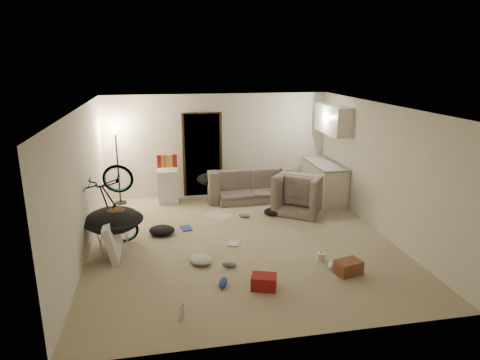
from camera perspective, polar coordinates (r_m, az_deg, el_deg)
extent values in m
cube|color=#B6AB8C|center=(8.16, 0.12, -8.10)|extent=(5.50, 6.00, 0.02)
cube|color=white|center=(7.50, 0.13, 9.79)|extent=(5.50, 6.00, 0.02)
cube|color=silver|center=(10.63, -2.94, 4.70)|extent=(5.50, 0.02, 2.50)
cube|color=silver|center=(4.98, 6.75, -8.60)|extent=(5.50, 0.02, 2.50)
cube|color=silver|center=(7.72, -20.42, -0.57)|extent=(0.02, 6.00, 2.50)
cube|color=silver|center=(8.67, 18.35, 1.35)|extent=(0.02, 6.00, 2.50)
cube|color=black|center=(10.59, -5.04, 3.35)|extent=(0.85, 0.10, 2.04)
cube|color=#322211|center=(10.56, -5.03, 3.31)|extent=(0.97, 0.04, 2.10)
cylinder|color=black|center=(10.55, -15.61, -2.91)|extent=(0.28, 0.28, 0.03)
cylinder|color=black|center=(10.32, -15.95, 1.48)|extent=(0.04, 0.04, 1.70)
cone|color=#FFE0A5|center=(10.15, -16.32, 6.25)|extent=(0.24, 0.24, 0.18)
cube|color=beige|center=(10.48, 11.18, -0.31)|extent=(0.60, 1.50, 0.88)
cube|color=gray|center=(10.36, 11.31, 2.14)|extent=(0.64, 1.54, 0.04)
cube|color=beige|center=(10.22, 12.32, 7.89)|extent=(0.38, 1.40, 0.65)
imported|color=#323932|center=(10.43, 1.04, -0.93)|extent=(2.02, 0.85, 0.58)
imported|color=#323932|center=(9.70, 8.25, -2.17)|extent=(1.33, 1.30, 0.65)
imported|color=black|center=(8.14, -16.39, -5.61)|extent=(1.63, 0.82, 0.91)
imported|color=maroon|center=(5.88, -8.17, -18.35)|extent=(0.28, 0.26, 0.02)
cube|color=white|center=(10.29, -9.61, -0.79)|extent=(0.47, 0.47, 0.79)
cube|color=maroon|center=(10.14, -10.72, 2.45)|extent=(0.11, 0.09, 0.30)
cube|color=#CA6219|center=(10.14, -10.05, 2.48)|extent=(0.11, 0.08, 0.30)
cube|color=gold|center=(10.14, -9.37, 2.52)|extent=(0.12, 0.10, 0.30)
cube|color=maroon|center=(10.14, -8.69, 2.55)|extent=(0.11, 0.08, 0.30)
cylinder|color=silver|center=(8.06, -16.40, -7.12)|extent=(0.70, 0.70, 0.49)
ellipsoid|color=black|center=(7.95, -16.57, -5.12)|extent=(0.98, 0.98, 0.41)
torus|color=black|center=(7.95, -16.57, -5.12)|extent=(1.06, 1.06, 0.08)
ellipsoid|color=#4D2E1A|center=(7.88, -16.29, -4.43)|extent=(0.61, 0.58, 0.22)
ellipsoid|color=black|center=(10.21, -4.17, 0.12)|extent=(0.57, 0.47, 0.28)
cube|color=silver|center=(7.80, -16.60, -7.31)|extent=(0.25, 0.97, 0.65)
cube|color=brown|center=(7.14, 14.25, -11.22)|extent=(0.45, 0.37, 0.22)
cube|color=maroon|center=(6.54, 3.20, -13.42)|extent=(0.44, 0.38, 0.21)
cylinder|color=beige|center=(7.47, 10.74, -10.05)|extent=(0.14, 0.14, 0.14)
cone|color=beige|center=(7.43, 10.78, -9.33)|extent=(0.08, 0.08, 0.06)
cube|color=beige|center=(9.41, -2.99, -4.70)|extent=(0.72, 0.74, 0.01)
cube|color=#294594|center=(8.73, -7.17, -6.40)|extent=(0.25, 0.31, 0.03)
cube|color=silver|center=(8.00, -0.78, -8.44)|extent=(0.29, 0.33, 0.02)
ellipsoid|color=slate|center=(9.25, 0.55, -4.76)|extent=(0.27, 0.19, 0.09)
ellipsoid|color=#294594|center=(6.62, -2.28, -13.51)|extent=(0.21, 0.32, 0.11)
ellipsoid|color=slate|center=(7.16, -1.39, -11.22)|extent=(0.27, 0.19, 0.09)
ellipsoid|color=white|center=(7.31, 12.12, -10.94)|extent=(0.22, 0.28, 0.10)
ellipsoid|color=black|center=(8.53, -10.37, -6.60)|extent=(0.62, 0.57, 0.16)
ellipsoid|color=black|center=(9.46, 4.44, -4.20)|extent=(0.57, 0.55, 0.13)
ellipsoid|color=silver|center=(7.30, -5.27, -10.54)|extent=(0.53, 0.53, 0.13)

